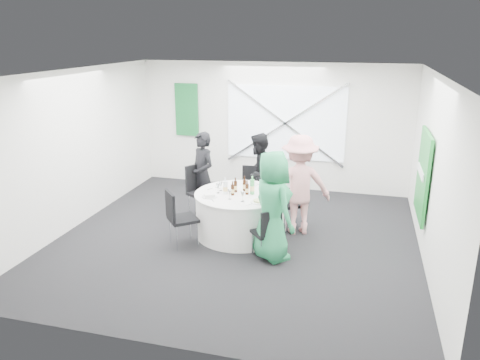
% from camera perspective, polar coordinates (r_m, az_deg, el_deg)
% --- Properties ---
extents(floor, '(6.00, 6.00, 0.00)m').
position_cam_1_polar(floor, '(8.10, -0.37, -7.18)').
color(floor, black).
rests_on(floor, ground).
extents(ceiling, '(6.00, 6.00, 0.00)m').
position_cam_1_polar(ceiling, '(7.39, -0.41, 12.99)').
color(ceiling, white).
rests_on(ceiling, wall_back).
extents(wall_back, '(6.00, 0.00, 6.00)m').
position_cam_1_polar(wall_back, '(10.48, 3.97, 6.52)').
color(wall_back, silver).
rests_on(wall_back, floor).
extents(wall_front, '(6.00, 0.00, 6.00)m').
position_cam_1_polar(wall_front, '(4.95, -9.63, -6.29)').
color(wall_front, silver).
rests_on(wall_front, floor).
extents(wall_left, '(0.00, 6.00, 6.00)m').
position_cam_1_polar(wall_left, '(8.88, -19.45, 3.58)').
color(wall_left, silver).
rests_on(wall_left, floor).
extents(wall_right, '(0.00, 6.00, 6.00)m').
position_cam_1_polar(wall_right, '(7.45, 22.48, 0.72)').
color(wall_right, silver).
rests_on(wall_right, floor).
extents(window_panel, '(2.60, 0.03, 1.60)m').
position_cam_1_polar(window_panel, '(10.37, 5.57, 6.93)').
color(window_panel, white).
rests_on(window_panel, wall_back).
extents(window_brace_a, '(2.63, 0.05, 1.84)m').
position_cam_1_polar(window_brace_a, '(10.33, 5.54, 6.89)').
color(window_brace_a, silver).
rests_on(window_brace_a, window_panel).
extents(window_brace_b, '(2.63, 0.05, 1.84)m').
position_cam_1_polar(window_brace_b, '(10.33, 5.54, 6.89)').
color(window_brace_b, silver).
rests_on(window_brace_b, window_panel).
extents(green_banner, '(0.55, 0.04, 1.20)m').
position_cam_1_polar(green_banner, '(10.93, -6.51, 8.50)').
color(green_banner, '#125C28').
rests_on(green_banner, wall_back).
extents(green_sign, '(0.05, 1.20, 1.40)m').
position_cam_1_polar(green_sign, '(8.07, 21.41, 0.57)').
color(green_sign, '#177E29').
rests_on(green_sign, wall_right).
extents(banquet_table, '(1.56, 1.56, 0.76)m').
position_cam_1_polar(banquet_table, '(8.13, 0.00, -4.17)').
color(banquet_table, silver).
rests_on(banquet_table, floor).
extents(chair_back, '(0.44, 0.45, 0.91)m').
position_cam_1_polar(chair_back, '(9.11, 1.38, -0.73)').
color(chair_back, black).
rests_on(chair_back, floor).
extents(chair_back_left, '(0.64, 0.64, 1.02)m').
position_cam_1_polar(chair_back_left, '(8.86, -4.94, -0.87)').
color(chair_back_left, black).
rests_on(chair_back_left, floor).
extents(chair_back_right, '(0.61, 0.61, 0.97)m').
position_cam_1_polar(chair_back_right, '(8.41, 6.94, -2.17)').
color(chair_back_right, black).
rests_on(chair_back_right, floor).
extents(chair_front_right, '(0.53, 0.53, 0.82)m').
position_cam_1_polar(chair_front_right, '(7.25, 3.42, -6.12)').
color(chair_front_right, black).
rests_on(chair_front_right, floor).
extents(chair_front_left, '(0.62, 0.62, 0.96)m').
position_cam_1_polar(chair_front_left, '(7.68, -7.60, -4.17)').
color(chair_front_left, black).
rests_on(chair_front_left, floor).
extents(person_man_back_left, '(0.71, 0.67, 1.64)m').
position_cam_1_polar(person_man_back_left, '(8.88, -4.59, 0.64)').
color(person_man_back_left, black).
rests_on(person_man_back_left, floor).
extents(person_man_back, '(0.46, 0.79, 1.57)m').
position_cam_1_polar(person_man_back, '(9.04, 2.24, 0.80)').
color(person_man_back, black).
rests_on(person_man_back, floor).
extents(person_woman_pink, '(1.25, 0.90, 1.76)m').
position_cam_1_polar(person_woman_pink, '(8.13, 7.22, -0.59)').
color(person_woman_pink, '#D68A8D').
rests_on(person_woman_pink, floor).
extents(person_woman_green, '(0.98, 0.99, 1.73)m').
position_cam_1_polar(person_woman_green, '(7.14, 4.00, -3.19)').
color(person_woman_green, '#258852').
rests_on(person_woman_green, floor).
extents(plate_back, '(0.28, 0.28, 0.01)m').
position_cam_1_polar(plate_back, '(8.45, 1.25, -0.52)').
color(plate_back, white).
rests_on(plate_back, banquet_table).
extents(plate_back_left, '(0.25, 0.25, 0.01)m').
position_cam_1_polar(plate_back_left, '(8.35, -2.23, -0.77)').
color(plate_back_left, white).
rests_on(plate_back_left, banquet_table).
extents(plate_back_right, '(0.26, 0.26, 0.04)m').
position_cam_1_polar(plate_back_right, '(8.12, 3.83, -1.26)').
color(plate_back_right, white).
rests_on(plate_back_right, banquet_table).
extents(plate_front_right, '(0.28, 0.28, 0.04)m').
position_cam_1_polar(plate_front_right, '(7.58, 2.34, -2.62)').
color(plate_front_right, white).
rests_on(plate_front_right, banquet_table).
extents(plate_front_left, '(0.26, 0.26, 0.01)m').
position_cam_1_polar(plate_front_left, '(7.84, -3.72, -2.01)').
color(plate_front_left, white).
rests_on(plate_front_left, banquet_table).
extents(napkin, '(0.21, 0.18, 0.05)m').
position_cam_1_polar(napkin, '(7.80, -3.72, -1.88)').
color(napkin, silver).
rests_on(napkin, plate_front_left).
extents(beer_bottle_a, '(0.06, 0.06, 0.26)m').
position_cam_1_polar(beer_bottle_a, '(8.04, -0.56, -0.80)').
color(beer_bottle_a, '#361909').
rests_on(beer_bottle_a, banquet_table).
extents(beer_bottle_b, '(0.06, 0.06, 0.27)m').
position_cam_1_polar(beer_bottle_b, '(8.09, 0.55, -0.64)').
color(beer_bottle_b, '#361909').
rests_on(beer_bottle_b, banquet_table).
extents(beer_bottle_c, '(0.06, 0.06, 0.25)m').
position_cam_1_polar(beer_bottle_c, '(7.92, 0.86, -1.12)').
color(beer_bottle_c, '#361909').
rests_on(beer_bottle_c, banquet_table).
extents(beer_bottle_d, '(0.06, 0.06, 0.25)m').
position_cam_1_polar(beer_bottle_d, '(7.89, -0.91, -1.21)').
color(beer_bottle_d, '#361909').
rests_on(beer_bottle_d, banquet_table).
extents(green_water_bottle, '(0.08, 0.08, 0.32)m').
position_cam_1_polar(green_water_bottle, '(7.93, 1.50, -0.86)').
color(green_water_bottle, green).
rests_on(green_water_bottle, banquet_table).
extents(clear_water_bottle, '(0.08, 0.08, 0.28)m').
position_cam_1_polar(clear_water_bottle, '(7.95, -1.81, -0.93)').
color(clear_water_bottle, white).
rests_on(clear_water_bottle, banquet_table).
extents(wine_glass_a, '(0.07, 0.07, 0.17)m').
position_cam_1_polar(wine_glass_a, '(7.58, 0.31, -1.73)').
color(wine_glass_a, white).
rests_on(wine_glass_a, banquet_table).
extents(wine_glass_b, '(0.07, 0.07, 0.17)m').
position_cam_1_polar(wine_glass_b, '(7.99, -2.70, -0.74)').
color(wine_glass_b, white).
rests_on(wine_glass_b, banquet_table).
extents(wine_glass_c, '(0.07, 0.07, 0.17)m').
position_cam_1_polar(wine_glass_c, '(8.10, -2.36, -0.46)').
color(wine_glass_c, white).
rests_on(wine_glass_c, banquet_table).
extents(wine_glass_d, '(0.07, 0.07, 0.17)m').
position_cam_1_polar(wine_glass_d, '(7.89, 3.04, -0.97)').
color(wine_glass_d, white).
rests_on(wine_glass_d, banquet_table).
extents(wine_glass_e, '(0.07, 0.07, 0.17)m').
position_cam_1_polar(wine_glass_e, '(7.68, -1.27, -1.48)').
color(wine_glass_e, white).
rests_on(wine_glass_e, banquet_table).
extents(fork_a, '(0.11, 0.12, 0.01)m').
position_cam_1_polar(fork_a, '(7.48, 1.23, -3.00)').
color(fork_a, silver).
rests_on(fork_a, banquet_table).
extents(knife_a, '(0.11, 0.12, 0.01)m').
position_cam_1_polar(knife_a, '(7.68, 3.41, -2.47)').
color(knife_a, silver).
rests_on(knife_a, banquet_table).
extents(fork_b, '(0.12, 0.12, 0.01)m').
position_cam_1_polar(fork_b, '(7.90, -4.08, -1.91)').
color(fork_b, silver).
rests_on(fork_b, banquet_table).
extents(knife_b, '(0.10, 0.13, 0.01)m').
position_cam_1_polar(knife_b, '(7.67, -3.36, -2.50)').
color(knife_b, silver).
rests_on(knife_b, banquet_table).
extents(fork_c, '(0.15, 0.02, 0.01)m').
position_cam_1_polar(fork_c, '(8.46, 2.05, -0.54)').
color(fork_c, silver).
rests_on(fork_c, banquet_table).
extents(knife_c, '(0.15, 0.02, 0.01)m').
position_cam_1_polar(knife_c, '(8.54, -0.29, -0.37)').
color(knife_c, silver).
rests_on(knife_c, banquet_table).
extents(fork_d, '(0.09, 0.14, 0.01)m').
position_cam_1_polar(fork_d, '(8.49, -1.73, -0.49)').
color(fork_d, silver).
rests_on(fork_d, banquet_table).
extents(knife_d, '(0.08, 0.14, 0.01)m').
position_cam_1_polar(knife_d, '(8.22, -3.70, -1.11)').
color(knife_d, silver).
rests_on(knife_d, banquet_table).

